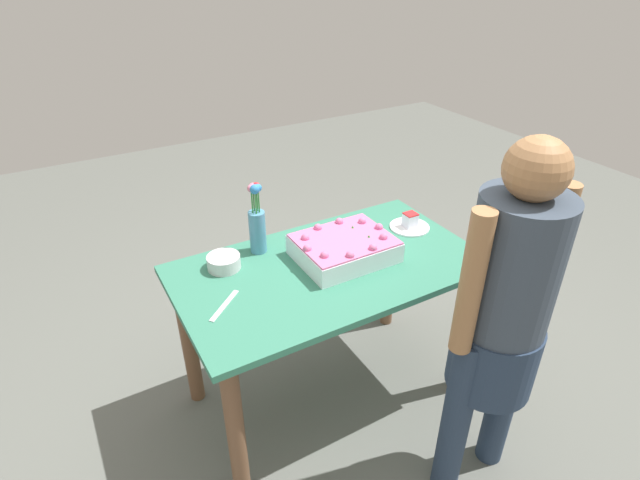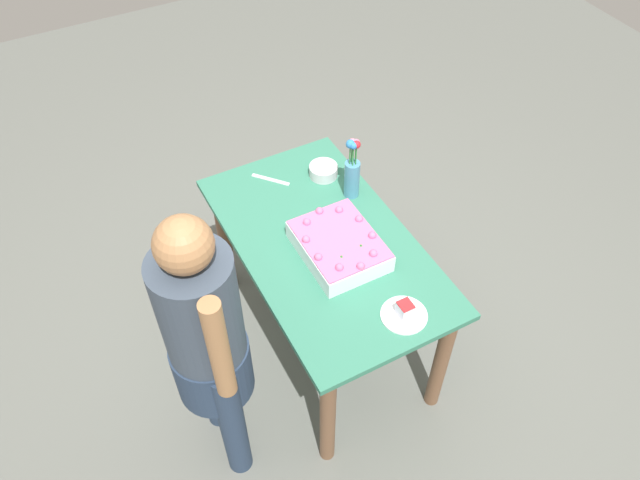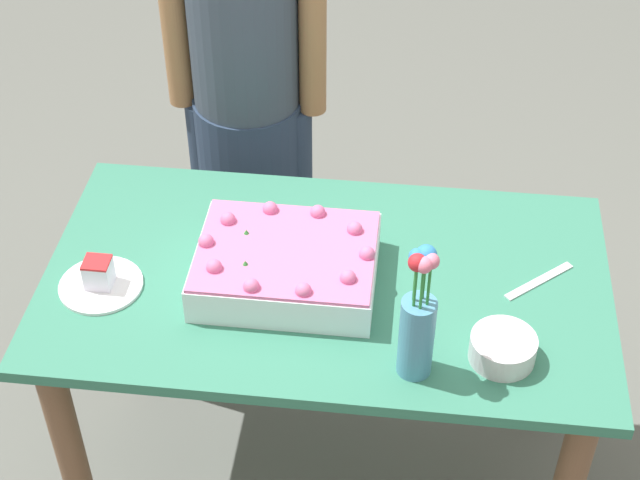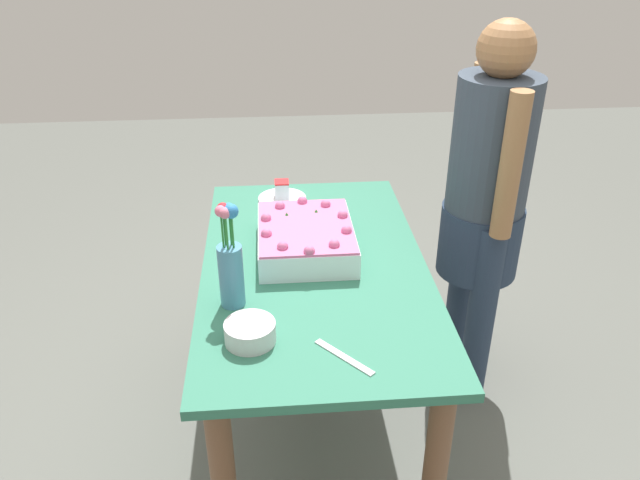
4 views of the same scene
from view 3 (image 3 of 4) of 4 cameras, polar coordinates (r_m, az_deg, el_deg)
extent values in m
plane|color=#5D605A|center=(2.86, 0.30, -13.41)|extent=(8.00, 8.00, 0.00)
cube|color=#33775D|center=(2.29, 0.36, -2.43)|extent=(1.31, 0.74, 0.03)
cylinder|color=brown|center=(2.50, -14.18, -12.36)|extent=(0.07, 0.07, 0.74)
cylinder|color=brown|center=(2.86, -10.67, -2.96)|extent=(0.07, 0.07, 0.74)
cylinder|color=brown|center=(2.79, 13.04, -4.86)|extent=(0.07, 0.07, 0.74)
cube|color=white|center=(2.24, -1.96, -1.55)|extent=(0.41, 0.32, 0.09)
cube|color=#D26597|center=(2.21, -1.99, -0.62)|extent=(0.40, 0.32, 0.01)
sphere|color=#D26597|center=(2.19, 2.75, -0.82)|extent=(0.04, 0.04, 0.04)
sphere|color=#D26597|center=(2.25, 2.03, 0.63)|extent=(0.04, 0.04, 0.04)
sphere|color=#D26597|center=(2.30, -0.13, 1.62)|extent=(0.04, 0.04, 0.04)
sphere|color=#D26597|center=(2.31, -2.92, 1.82)|extent=(0.04, 0.04, 0.04)
sphere|color=#D26597|center=(2.29, -5.38, 1.19)|extent=(0.04, 0.04, 0.04)
sphere|color=#D26597|center=(2.23, -6.65, -0.09)|extent=(0.04, 0.04, 0.04)
sphere|color=#D26597|center=(2.17, -6.18, -1.58)|extent=(0.04, 0.04, 0.04)
sphere|color=#D26597|center=(2.11, -4.02, -2.71)|extent=(0.04, 0.04, 0.04)
sphere|color=#D26597|center=(2.10, -0.98, -2.96)|extent=(0.04, 0.04, 0.04)
sphere|color=#D26597|center=(2.13, 1.64, -2.21)|extent=(0.04, 0.04, 0.04)
cone|color=#2D8438|center=(2.25, -4.30, 0.42)|extent=(0.02, 0.02, 0.02)
cone|color=#2D8438|center=(2.17, -4.36, -1.39)|extent=(0.02, 0.02, 0.02)
cylinder|color=white|center=(2.31, -12.63, -2.58)|extent=(0.19, 0.19, 0.01)
cube|color=white|center=(2.28, -12.76, -1.92)|extent=(0.06, 0.06, 0.06)
cube|color=red|center=(2.26, -12.89, -1.27)|extent=(0.06, 0.06, 0.01)
cube|color=silver|center=(2.32, 12.63, -2.34)|extent=(0.16, 0.15, 0.00)
cylinder|color=teal|center=(2.02, 5.63, -5.64)|extent=(0.07, 0.07, 0.20)
cylinder|color=#2D8438|center=(1.91, 6.37, -2.50)|extent=(0.01, 0.01, 0.11)
sphere|color=#D6708C|center=(1.87, 6.50, -1.23)|extent=(0.03, 0.03, 0.03)
cylinder|color=#2D8438|center=(1.92, 6.09, -2.16)|extent=(0.01, 0.01, 0.11)
sphere|color=#2D7BBF|center=(1.88, 6.21, -0.88)|extent=(0.04, 0.04, 0.04)
cylinder|color=#2D8438|center=(1.91, 5.56, -2.25)|extent=(0.01, 0.01, 0.11)
sphere|color=#2F7BC4|center=(1.87, 5.67, -0.98)|extent=(0.03, 0.03, 0.03)
cylinder|color=#2D8438|center=(1.90, 5.57, -2.59)|extent=(0.01, 0.01, 0.11)
sphere|color=red|center=(1.86, 5.69, -1.31)|extent=(0.04, 0.04, 0.04)
cylinder|color=#2D8438|center=(1.90, 5.95, -2.74)|extent=(0.01, 0.01, 0.11)
sphere|color=pink|center=(1.86, 6.08, -1.46)|extent=(0.03, 0.03, 0.03)
cylinder|color=silver|center=(2.12, 10.58, -6.22)|extent=(0.14, 0.14, 0.06)
cylinder|color=#26364E|center=(3.08, -6.26, 1.90)|extent=(0.11, 0.11, 0.78)
cylinder|color=#26364E|center=(3.04, -1.46, 1.55)|extent=(0.11, 0.11, 0.78)
cylinder|color=#26364E|center=(2.90, -4.11, 5.86)|extent=(0.31, 0.31, 0.28)
cylinder|color=#384453|center=(2.70, -4.50, 12.47)|extent=(0.30, 0.30, 0.52)
cylinder|color=#A17148|center=(2.74, -8.47, 12.59)|extent=(0.08, 0.08, 0.52)
cylinder|color=#A17148|center=(2.67, -0.44, 12.28)|extent=(0.08, 0.08, 0.52)
camera|label=1|loc=(3.29, 23.48, 31.89)|focal=28.00mm
camera|label=2|loc=(3.19, -41.47, 43.65)|focal=35.00mm
camera|label=4|loc=(2.26, 53.25, 12.84)|focal=35.00mm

